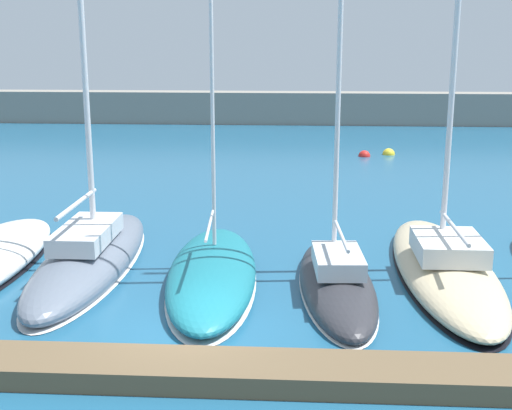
% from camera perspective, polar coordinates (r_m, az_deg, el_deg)
% --- Properties ---
extents(ground_plane, '(120.00, 120.00, 0.00)m').
position_cam_1_polar(ground_plane, '(16.95, -5.48, -10.79)').
color(ground_plane, '#1E567A').
extents(dock_pier, '(28.34, 1.45, 0.47)m').
position_cam_1_polar(dock_pier, '(14.93, -6.81, -13.43)').
color(dock_pier, brown).
rests_on(dock_pier, ground_plane).
extents(breakwater_seawall, '(108.00, 2.24, 2.58)m').
position_cam_1_polar(breakwater_seawall, '(57.02, 0.94, 8.07)').
color(breakwater_seawall, gray).
rests_on(breakwater_seawall, ground_plane).
extents(sailboat_slate_third, '(2.56, 10.09, 15.28)m').
position_cam_1_polar(sailboat_slate_third, '(22.02, -13.57, -4.10)').
color(sailboat_slate_third, slate).
rests_on(sailboat_slate_third, ground_plane).
extents(sailboat_teal_fourth, '(3.14, 9.05, 14.47)m').
position_cam_1_polar(sailboat_teal_fourth, '(20.30, -3.65, -5.60)').
color(sailboat_teal_fourth, '#19707F').
rests_on(sailboat_teal_fourth, ground_plane).
extents(sailboat_charcoal_fifth, '(2.51, 7.85, 15.21)m').
position_cam_1_polar(sailboat_charcoal_fifth, '(19.72, 6.70, -6.17)').
color(sailboat_charcoal_fifth, '#2D2D33').
rests_on(sailboat_charcoal_fifth, ground_plane).
extents(sailboat_sand_sixth, '(2.77, 10.55, 17.37)m').
position_cam_1_polar(sailboat_sand_sixth, '(21.50, 15.37, -4.72)').
color(sailboat_sand_sixth, beige).
rests_on(sailboat_sand_sixth, ground_plane).
extents(mooring_buoy_yellow, '(0.76, 0.76, 0.76)m').
position_cam_1_polar(mooring_buoy_yellow, '(42.79, 10.94, 4.13)').
color(mooring_buoy_yellow, yellow).
rests_on(mooring_buoy_yellow, ground_plane).
extents(mooring_buoy_red, '(0.72, 0.72, 0.72)m').
position_cam_1_polar(mooring_buoy_red, '(41.90, 8.97, 4.01)').
color(mooring_buoy_red, red).
rests_on(mooring_buoy_red, ground_plane).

